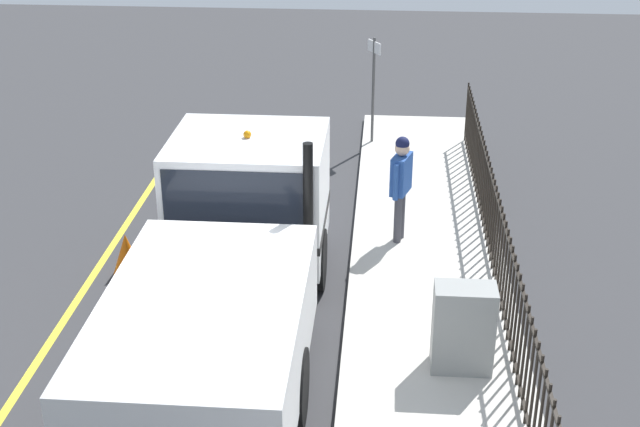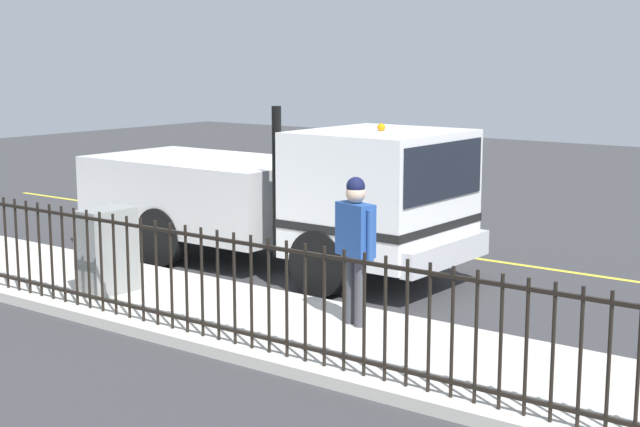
{
  "view_description": "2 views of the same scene",
  "coord_description": "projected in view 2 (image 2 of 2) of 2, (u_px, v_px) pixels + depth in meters",
  "views": [
    {
      "loc": [
        2.12,
        -9.16,
        6.69
      ],
      "look_at": [
        1.26,
        1.89,
        1.54
      ],
      "focal_mm": 48.71,
      "sensor_mm": 36.0,
      "label": 1
    },
    {
      "loc": [
        11.6,
        10.4,
        3.43
      ],
      "look_at": [
        1.22,
        2.52,
        1.21
      ],
      "focal_mm": 52.96,
      "sensor_mm": 36.0,
      "label": 2
    }
  ],
  "objects": [
    {
      "name": "traffic_cone",
      "position": [
        441.0,
        241.0,
        15.68
      ],
      "size": [
        0.48,
        0.48,
        0.68
      ],
      "primitive_type": "cone",
      "color": "orange",
      "rests_on": "ground"
    },
    {
      "name": "utility_cabinet",
      "position": [
        107.0,
        251.0,
        13.05
      ],
      "size": [
        0.78,
        0.46,
        1.18
      ],
      "primitive_type": "cube",
      "color": "gray",
      "rests_on": "sidewalk_slab"
    },
    {
      "name": "worker_standing",
      "position": [
        355.0,
        235.0,
        11.4
      ],
      "size": [
        0.38,
        0.64,
        1.83
      ],
      "rotation": [
        0.0,
        0.0,
        -1.87
      ],
      "color": "#264C99",
      "rests_on": "sidewalk_slab"
    },
    {
      "name": "work_truck",
      "position": [
        295.0,
        192.0,
        14.87
      ],
      "size": [
        2.37,
        6.77,
        2.68
      ],
      "rotation": [
        0.0,
        0.0,
        0.0
      ],
      "color": "white",
      "rests_on": "ground"
    },
    {
      "name": "lane_marking",
      "position": [
        330.0,
        237.0,
        17.77
      ],
      "size": [
        0.12,
        18.97,
        0.01
      ],
      "primitive_type": "cube",
      "color": "yellow",
      "rests_on": "ground"
    },
    {
      "name": "iron_fence",
      "position": [
        51.0,
        251.0,
        12.7
      ],
      "size": [
        0.04,
        17.95,
        1.3
      ],
      "color": "black",
      "rests_on": "sidewalk_slab"
    },
    {
      "name": "ground_plane",
      "position": [
        244.0,
        259.0,
        15.88
      ],
      "size": [
        46.36,
        46.36,
        0.0
      ],
      "primitive_type": "plane",
      "color": "#38383A",
      "rests_on": "ground"
    },
    {
      "name": "sidewalk_slab",
      "position": [
        111.0,
        289.0,
        13.6
      ],
      "size": [
        2.48,
        21.07,
        0.13
      ],
      "primitive_type": "cube",
      "color": "beige",
      "rests_on": "ground"
    }
  ]
}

